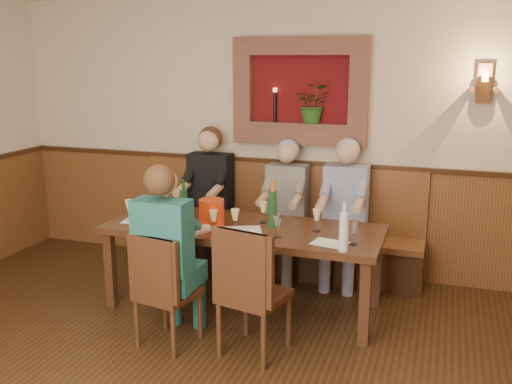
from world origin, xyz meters
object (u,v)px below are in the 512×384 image
Objects in this scene: chair_near_right at (253,317)px; person_bench_right at (343,225)px; dining_table at (243,234)px; bench at (274,240)px; person_bench_left at (208,210)px; spittoon_bucket at (212,214)px; chair_near_left at (167,312)px; person_bench_mid at (285,221)px; wine_bottle_green_a at (273,208)px; wine_bottle_green_b at (184,204)px; water_bottle at (344,231)px; person_chair_front at (170,269)px.

person_bench_right reaches higher than chair_near_right.
dining_table is 1.68× the size of person_bench_right.
person_bench_left is at bearing -171.27° from bench.
chair_near_right is 1.93m from person_bench_left.
chair_near_right reaches higher than dining_table.
person_bench_left is 6.00× the size of spittoon_bucket.
person_bench_right reaches higher than dining_table.
person_bench_right is (0.73, -0.11, 0.26)m from bench.
person_bench_mid reaches higher than chair_near_left.
wine_bottle_green_a is (-0.48, -0.79, 0.33)m from person_bench_right.
wine_bottle_green_b is 0.95× the size of water_bottle.
wine_bottle_green_b is at bearing -176.60° from wine_bottle_green_a.
bench is at bearing 90.00° from dining_table.
person_bench_right is at bearing 32.80° from wine_bottle_green_b.
person_bench_right is 3.51× the size of wine_bottle_green_a.
dining_table is 0.84m from person_chair_front.
person_chair_front is 3.90× the size of wine_bottle_green_b.
water_bottle is at bearing 45.20° from chair_near_right.
water_bottle is (1.26, 0.41, 0.32)m from person_chair_front.
water_bottle is at bearing -80.11° from person_bench_right.
wine_bottle_green_b reaches higher than bench.
person_chair_front is at bearing -123.03° from person_bench_right.
person_bench_mid is at bearing 68.58° from spittoon_bucket.
chair_near_right is at bearing -83.06° from wine_bottle_green_a.
bench is 1.24m from wine_bottle_green_b.
chair_near_left is 0.64× the size of person_bench_right.
person_bench_right reaches higher than water_bottle.
bench is at bearing 113.83° from chair_near_right.
person_bench_left is at bearing 143.68° from water_bottle.
person_chair_front is (-0.46, -1.62, 0.02)m from person_bench_mid.
bench is 3.28× the size of chair_near_left.
person_bench_left is 3.86× the size of water_bottle.
person_bench_left is at bearing 103.26° from person_chair_front.
person_chair_front is at bearing -76.74° from person_bench_left.
spittoon_bucket is at bearing -102.74° from bench.
person_bench_right and person_chair_front have the same top height.
person_chair_front is 0.87m from wine_bottle_green_b.
wine_bottle_green_b is at bearing -130.05° from person_bench_mid.
wine_bottle_green_a is at bearing 67.60° from chair_near_left.
water_bottle is (0.94, -1.31, 0.58)m from bench.
wine_bottle_green_a reaches higher than dining_table.
spittoon_bucket is (-0.97, -0.96, 0.28)m from person_bench_right.
wine_bottle_green_b is (-0.91, 0.76, 0.61)m from chair_near_right.
bench is 1.22m from spittoon_bucket.
person_bench_left is at bearing 99.22° from wine_bottle_green_b.
wine_bottle_green_a is (0.57, 0.89, 0.65)m from chair_near_left.
person_bench_mid is (-0.21, 1.59, 0.28)m from chair_near_right.
person_chair_front is (-0.32, -1.72, 0.26)m from bench.
person_bench_mid is at bearing -37.47° from bench.
person_chair_front is 5.78× the size of spittoon_bucket.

